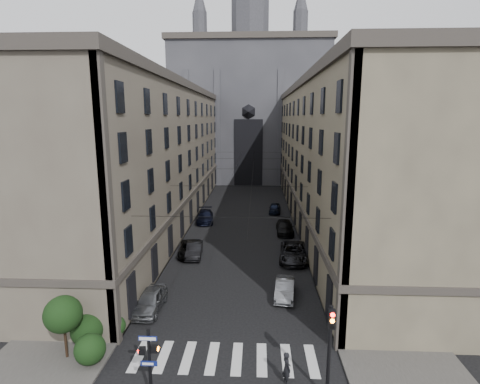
# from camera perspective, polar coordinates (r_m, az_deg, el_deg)

# --- Properties ---
(sidewalk_left) EXTENTS (7.00, 80.00, 0.15)m
(sidewalk_left) POSITION_cam_1_polar(r_m,az_deg,el_deg) (54.56, -10.59, -4.07)
(sidewalk_left) COLOR #383533
(sidewalk_left) RESTS_ON ground
(sidewalk_right) EXTENTS (7.00, 80.00, 0.15)m
(sidewalk_right) POSITION_cam_1_polar(r_m,az_deg,el_deg) (53.84, 11.80, -4.32)
(sidewalk_right) COLOR #383533
(sidewalk_right) RESTS_ON ground
(zebra_crossing) EXTENTS (11.00, 3.20, 0.01)m
(zebra_crossing) POSITION_cam_1_polar(r_m,az_deg,el_deg) (24.83, -2.36, -23.96)
(zebra_crossing) COLOR beige
(zebra_crossing) RESTS_ON ground
(building_left) EXTENTS (13.60, 60.60, 18.85)m
(building_left) POSITION_cam_1_polar(r_m,az_deg,el_deg) (53.66, -14.02, 5.61)
(building_left) COLOR #50483E
(building_left) RESTS_ON ground
(building_right) EXTENTS (13.60, 60.60, 18.85)m
(building_right) POSITION_cam_1_polar(r_m,az_deg,el_deg) (52.72, 15.37, 5.45)
(building_right) COLOR brown
(building_right) RESTS_ON ground
(gothic_tower) EXTENTS (35.00, 23.00, 58.00)m
(gothic_tower) POSITION_cam_1_polar(r_m,az_deg,el_deg) (90.24, 1.49, 13.47)
(gothic_tower) COLOR #2D2D33
(gothic_tower) RESTS_ON ground
(pedestrian_signal_left) EXTENTS (1.02, 0.38, 4.00)m
(pedestrian_signal_left) POSITION_cam_1_polar(r_m,az_deg,el_deg) (21.25, -13.66, -23.47)
(pedestrian_signal_left) COLOR black
(pedestrian_signal_left) RESTS_ON ground
(traffic_light_right) EXTENTS (0.34, 0.50, 5.20)m
(traffic_light_right) POSITION_cam_1_polar(r_m,az_deg,el_deg) (20.71, 13.55, -21.28)
(traffic_light_right) COLOR black
(traffic_light_right) RESTS_ON ground
(shrub_cluster) EXTENTS (3.90, 4.40, 3.90)m
(shrub_cluster) POSITION_cam_1_polar(r_m,az_deg,el_deg) (26.02, -23.01, -18.47)
(shrub_cluster) COLOR black
(shrub_cluster) RESTS_ON sidewalk_left
(tram_wires) EXTENTS (14.00, 60.00, 0.43)m
(tram_wires) POSITION_cam_1_polar(r_m,az_deg,el_deg) (51.35, 0.53, 3.35)
(tram_wires) COLOR black
(tram_wires) RESTS_ON ground
(car_left_near) EXTENTS (1.91, 4.61, 1.56)m
(car_left_near) POSITION_cam_1_polar(r_m,az_deg,el_deg) (30.14, -13.52, -15.77)
(car_left_near) COLOR slate
(car_left_near) RESTS_ON ground
(car_left_midnear) EXTENTS (1.87, 4.52, 1.45)m
(car_left_midnear) POSITION_cam_1_polar(r_m,az_deg,el_deg) (39.89, -6.99, -8.75)
(car_left_midnear) COLOR black
(car_left_midnear) RESTS_ON ground
(car_left_midfar) EXTENTS (2.88, 5.28, 1.40)m
(car_left_midfar) POSITION_cam_1_polar(r_m,az_deg,el_deg) (40.32, -7.58, -8.58)
(car_left_midfar) COLOR black
(car_left_midfar) RESTS_ON ground
(car_left_far) EXTENTS (2.86, 5.73, 1.60)m
(car_left_far) POSITION_cam_1_polar(r_m,az_deg,el_deg) (52.53, -5.36, -3.70)
(car_left_far) COLOR black
(car_left_far) RESTS_ON ground
(car_right_near) EXTENTS (1.96, 4.41, 1.41)m
(car_right_near) POSITION_cam_1_polar(r_m,az_deg,el_deg) (31.57, 6.83, -14.37)
(car_right_near) COLOR gray
(car_right_near) RESTS_ON ground
(car_right_midnear) EXTENTS (3.26, 6.14, 1.64)m
(car_right_midnear) POSITION_cam_1_polar(r_m,az_deg,el_deg) (39.06, 8.15, -9.08)
(car_right_midnear) COLOR black
(car_right_midnear) RESTS_ON ground
(car_right_midfar) EXTENTS (2.13, 5.15, 1.49)m
(car_right_midfar) POSITION_cam_1_polar(r_m,az_deg,el_deg) (47.66, 6.84, -5.36)
(car_right_midfar) COLOR black
(car_right_midfar) RESTS_ON ground
(car_right_far) EXTENTS (2.05, 4.33, 1.43)m
(car_right_far) POSITION_cam_1_polar(r_m,az_deg,el_deg) (57.48, 5.33, -2.47)
(car_right_far) COLOR black
(car_right_far) RESTS_ON ground
(pedestrian) EXTENTS (0.65, 0.79, 1.86)m
(pedestrian) POSITION_cam_1_polar(r_m,az_deg,el_deg) (22.66, 7.12, -25.06)
(pedestrian) COLOR black
(pedestrian) RESTS_ON ground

